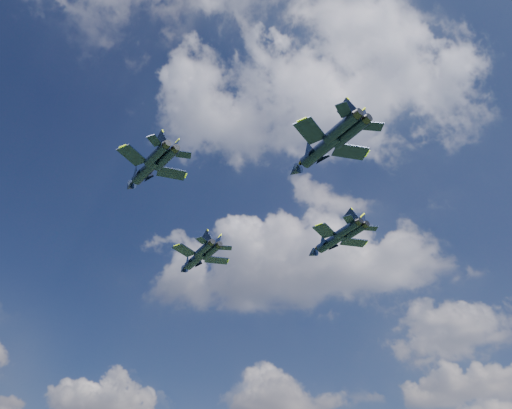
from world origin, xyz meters
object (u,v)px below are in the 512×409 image
object	(u,v)px
jet_lead	(195,260)
jet_left	(145,172)
jet_slot	(318,151)
jet_right	(330,242)

from	to	relation	value
jet_lead	jet_left	xyz separation A→B (m)	(1.28, -28.15, 1.58)
jet_left	jet_slot	world-z (taller)	jet_left
jet_slot	jet_left	bearing A→B (deg)	130.45
jet_left	jet_slot	xyz separation A→B (m)	(28.87, -0.33, -1.95)
jet_left	jet_lead	bearing A→B (deg)	39.17
jet_left	jet_right	size ratio (longest dim) A/B	0.97
jet_right	jet_slot	size ratio (longest dim) A/B	0.96
jet_right	jet_slot	bearing A→B (deg)	-135.17
jet_lead	jet_right	size ratio (longest dim) A/B	0.96
jet_lead	jet_right	xyz separation A→B (m)	(28.39, 0.16, 0.36)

